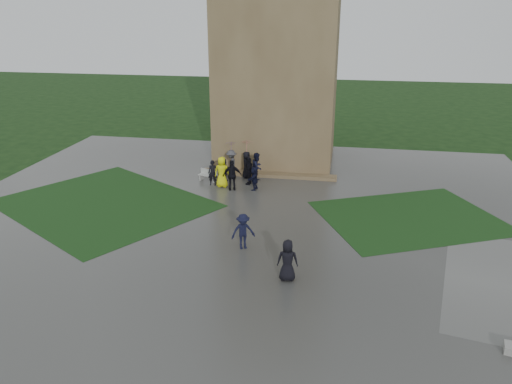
% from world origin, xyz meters
% --- Properties ---
extents(ground, '(120.00, 120.00, 0.00)m').
position_xyz_m(ground, '(0.00, 0.00, 0.00)').
color(ground, black).
extents(plaza, '(34.00, 34.00, 0.02)m').
position_xyz_m(plaza, '(0.00, 2.00, 0.01)').
color(plaza, '#373735').
rests_on(plaza, ground).
extents(lawn_inset_left, '(14.10, 13.46, 0.01)m').
position_xyz_m(lawn_inset_left, '(-8.50, 4.00, 0.03)').
color(lawn_inset_left, black).
rests_on(lawn_inset_left, plaza).
extents(lawn_inset_right, '(11.12, 10.15, 0.01)m').
position_xyz_m(lawn_inset_right, '(8.50, 5.00, 0.03)').
color(lawn_inset_right, black).
rests_on(lawn_inset_right, plaza).
extents(tower, '(8.00, 8.00, 18.00)m').
position_xyz_m(tower, '(0.00, 15.00, 9.00)').
color(tower, brown).
rests_on(tower, ground).
extents(tower_plinth, '(9.00, 0.80, 0.22)m').
position_xyz_m(tower_plinth, '(0.00, 10.60, 0.13)').
color(tower_plinth, brown).
rests_on(tower_plinth, plaza).
extents(bench, '(1.35, 0.79, 0.75)m').
position_xyz_m(bench, '(-3.70, 8.97, 0.40)').
color(bench, '#A7A7A3').
rests_on(bench, plaza).
extents(visitor_cluster, '(3.41, 3.43, 2.53)m').
position_xyz_m(visitor_cluster, '(-1.75, 8.93, 1.06)').
color(visitor_cluster, black).
rests_on(visitor_cluster, plaza).
extents(pedestrian_mid, '(1.24, 0.98, 1.71)m').
position_xyz_m(pedestrian_mid, '(0.45, -0.11, 0.88)').
color(pedestrian_mid, black).
rests_on(pedestrian_mid, plaza).
extents(pedestrian_near, '(0.92, 0.67, 1.78)m').
position_xyz_m(pedestrian_near, '(2.80, -2.61, 0.91)').
color(pedestrian_near, black).
rests_on(pedestrian_near, plaza).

